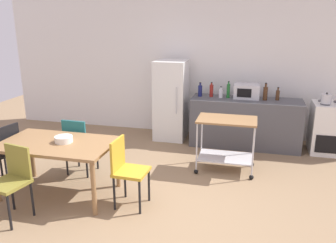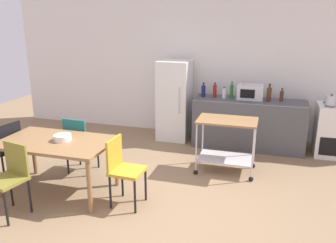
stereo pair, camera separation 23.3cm
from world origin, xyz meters
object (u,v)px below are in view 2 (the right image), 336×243
at_px(dining_table, 56,146).
at_px(microwave, 250,92).
at_px(fruit_bowl, 63,138).
at_px(kitchen_cart, 227,137).
at_px(chair_mustard, 123,167).
at_px(bottle_soda, 282,96).
at_px(chair_black, 6,147).
at_px(bottle_sparkling_water, 203,91).
at_px(bottle_vinegar, 224,94).
at_px(kettle, 331,100).
at_px(bottle_sesame_oil, 269,94).
at_px(chair_olive, 10,175).
at_px(chair_teal, 79,141).
at_px(bottle_olive_oil, 232,91).
at_px(stove_oven, 334,130).
at_px(bottle_hot_sauce, 215,91).
at_px(refrigerator, 174,100).

relative_size(dining_table, microwave, 3.26).
bearing_deg(fruit_bowl, kitchen_cart, 32.38).
height_order(chair_mustard, bottle_soda, bottle_soda).
height_order(chair_black, bottle_soda, bottle_soda).
xyz_separation_m(chair_mustard, bottle_sparkling_water, (0.52, 2.63, 0.49)).
relative_size(bottle_vinegar, kettle, 0.88).
xyz_separation_m(dining_table, microwave, (2.37, 2.62, 0.36)).
distance_m(chair_black, kitchen_cart, 3.29).
relative_size(bottle_sesame_oil, fruit_bowl, 1.33).
bearing_deg(chair_olive, bottle_sparkling_water, 73.48).
bearing_deg(kettle, bottle_vinegar, 176.97).
xyz_separation_m(chair_teal, bottle_sesame_oil, (2.74, 1.89, 0.51)).
bearing_deg(microwave, fruit_bowl, -131.37).
height_order(chair_olive, chair_teal, same).
bearing_deg(bottle_soda, chair_teal, -146.75).
bearing_deg(chair_black, bottle_olive_oil, 141.01).
xyz_separation_m(dining_table, bottle_olive_oil, (2.04, 2.57, 0.36)).
bearing_deg(chair_mustard, bottle_soda, -33.37).
height_order(bottle_vinegar, fruit_bowl, bottle_vinegar).
bearing_deg(bottle_soda, stove_oven, -2.60).
xyz_separation_m(bottle_sparkling_water, bottle_sesame_oil, (1.19, -0.03, 0.02)).
bearing_deg(bottle_vinegar, microwave, 9.46).
xyz_separation_m(chair_black, bottle_hot_sauce, (2.66, 2.48, 0.50)).
xyz_separation_m(chair_olive, bottle_vinegar, (2.12, 3.20, 0.47)).
distance_m(dining_table, bottle_vinegar, 3.19).
bearing_deg(bottle_vinegar, refrigerator, 175.05).
distance_m(chair_teal, kitchen_cart, 2.27).
bearing_deg(bottle_sesame_oil, microwave, 166.05).
xyz_separation_m(chair_teal, microwave, (2.41, 1.97, 0.51)).
height_order(refrigerator, bottle_sesame_oil, refrigerator).
xyz_separation_m(chair_teal, kitchen_cart, (2.16, 0.67, 0.05)).
bearing_deg(bottle_sparkling_water, dining_table, -120.38).
bearing_deg(bottle_hot_sauce, fruit_bowl, -122.57).
bearing_deg(bottle_olive_oil, chair_black, -140.43).
distance_m(bottle_hot_sauce, microwave, 0.65).
xyz_separation_m(kitchen_cart, fruit_bowl, (-2.04, -1.29, 0.22)).
bearing_deg(chair_black, bottle_sparkling_water, 146.60).
height_order(kitchen_cart, fruit_bowl, kitchen_cart).
relative_size(bottle_vinegar, bottle_olive_oil, 0.67).
height_order(chair_olive, stove_oven, stove_oven).
height_order(bottle_olive_oil, bottle_soda, bottle_olive_oil).
xyz_separation_m(chair_teal, bottle_soda, (2.96, 1.94, 0.48)).
bearing_deg(chair_teal, refrigerator, -113.83).
distance_m(bottle_sparkling_water, bottle_soda, 1.41).
relative_size(chair_teal, microwave, 1.93).
bearing_deg(chair_mustard, refrigerator, 4.02).
xyz_separation_m(chair_black, bottle_vinegar, (2.84, 2.43, 0.47)).
height_order(dining_table, bottle_sparkling_water, bottle_sparkling_water).
xyz_separation_m(chair_olive, bottle_sesame_oil, (2.92, 3.20, 0.51)).
bearing_deg(bottle_soda, bottle_olive_oil, -178.74).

